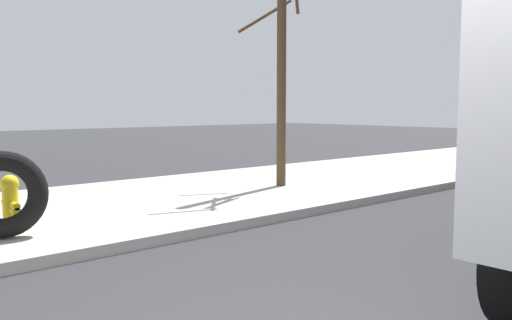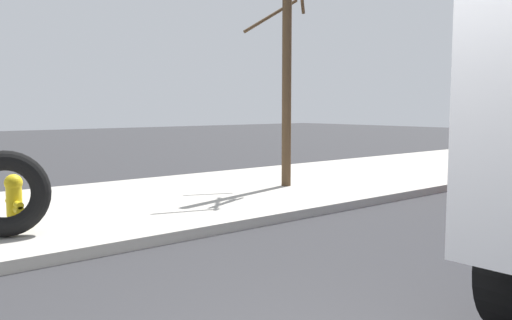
# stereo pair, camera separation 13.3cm
# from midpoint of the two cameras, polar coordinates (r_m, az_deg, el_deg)

# --- Properties ---
(sidewalk_curb) EXTENTS (36.00, 5.00, 0.15)m
(sidewalk_curb) POSITION_cam_midpoint_polar(r_m,az_deg,el_deg) (8.82, -25.00, -5.94)
(sidewalk_curb) COLOR #ADA89E
(sidewalk_curb) RESTS_ON ground
(fire_hydrant) EXTENTS (0.23, 0.52, 0.73)m
(fire_hydrant) POSITION_cam_midpoint_polar(r_m,az_deg,el_deg) (7.78, -23.82, -3.91)
(fire_hydrant) COLOR yellow
(fire_hydrant) RESTS_ON sidewalk_curb
(loose_tire) EXTENTS (1.12, 0.59, 1.09)m
(loose_tire) POSITION_cam_midpoint_polar(r_m,az_deg,el_deg) (7.32, -24.61, -3.29)
(loose_tire) COLOR black
(loose_tire) RESTS_ON sidewalk_curb
(bare_tree) EXTENTS (1.32, 1.34, 5.48)m
(bare_tree) POSITION_cam_midpoint_polar(r_m,az_deg,el_deg) (11.05, 3.71, 11.81)
(bare_tree) COLOR #4C3823
(bare_tree) RESTS_ON sidewalk_curb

